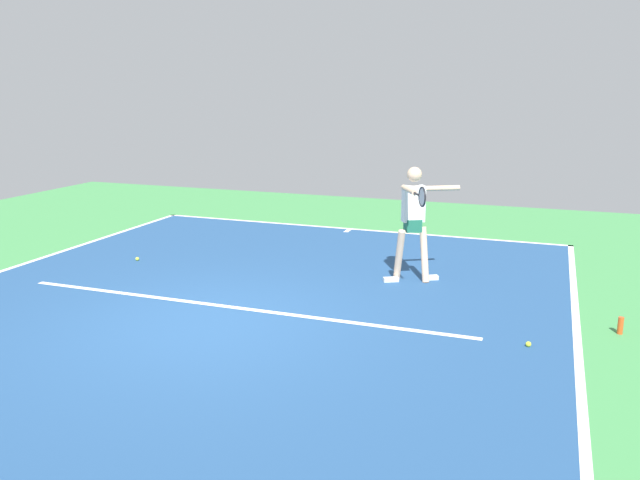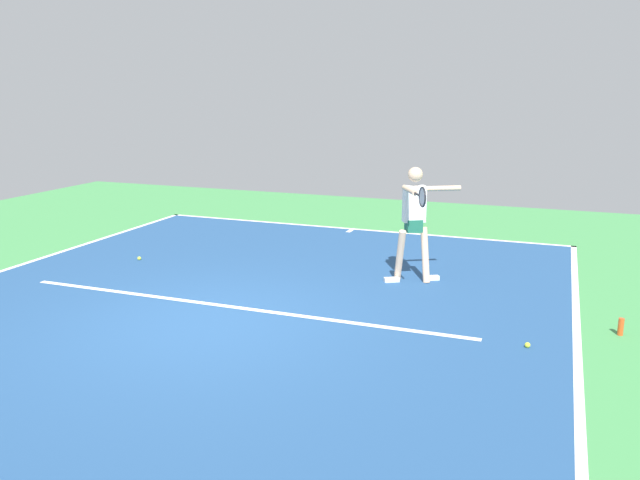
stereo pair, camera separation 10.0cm
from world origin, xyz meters
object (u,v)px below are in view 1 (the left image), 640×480
Objects in this scene: tennis_player at (414,216)px; water_bottle at (620,326)px; tennis_ball_far_corner at (137,259)px; tennis_ball_centre_court at (528,344)px.

water_bottle is at bearing 126.42° from tennis_player.
tennis_player is at bearing -24.27° from water_bottle.
water_bottle reaches higher than tennis_ball_far_corner.
tennis_player is 8.39× the size of water_bottle.
tennis_ball_far_corner and tennis_ball_centre_court have the same top height.
tennis_ball_far_corner is 0.30× the size of water_bottle.
water_bottle is (-1.06, -0.83, 0.08)m from tennis_ball_centre_court.
tennis_player is at bearing -174.79° from tennis_ball_far_corner.
tennis_ball_centre_court is 1.35m from water_bottle.
tennis_player reaches higher than tennis_ball_centre_court.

